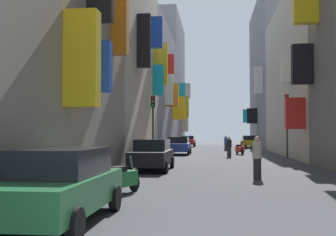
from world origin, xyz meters
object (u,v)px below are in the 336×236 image
at_px(pedestrian_near_left, 257,158).
at_px(scooter_red, 240,149).
at_px(pedestrian_crossing, 229,147).
at_px(traffic_light_far_corner, 153,117).
at_px(parked_car_blue, 179,145).
at_px(traffic_light_near_corner, 287,115).
at_px(pedestrian_near_right, 226,143).
at_px(scooter_green, 122,179).
at_px(parked_car_red, 188,141).
at_px(parked_car_yellow, 249,141).
at_px(scooter_orange, 244,145).
at_px(parked_car_black, 152,154).
at_px(parked_car_green, 59,184).

bearing_deg(pedestrian_near_left, scooter_red, 88.53).
relative_size(pedestrian_crossing, traffic_light_far_corner, 0.36).
height_order(parked_car_blue, traffic_light_near_corner, traffic_light_near_corner).
bearing_deg(pedestrian_near_right, scooter_green, -97.48).
height_order(parked_car_red, parked_car_yellow, parked_car_yellow).
relative_size(scooter_green, traffic_light_near_corner, 0.40).
bearing_deg(parked_car_yellow, traffic_light_far_corner, -108.10).
distance_m(parked_car_yellow, scooter_orange, 5.85).
xyz_separation_m(parked_car_yellow, parked_car_black, (-7.55, -32.90, 0.01)).
bearing_deg(pedestrian_crossing, scooter_orange, 81.95).
bearing_deg(parked_car_green, pedestrian_near_right, 82.66).
bearing_deg(traffic_light_near_corner, parked_car_black, -130.12).
bearing_deg(parked_car_green, scooter_red, 78.68).
relative_size(scooter_red, traffic_light_near_corner, 0.43).
bearing_deg(scooter_red, pedestrian_crossing, -104.82).
relative_size(parked_car_yellow, pedestrian_near_right, 2.77).
distance_m(parked_car_green, pedestrian_near_right, 35.18).
bearing_deg(parked_car_red, pedestrian_near_left, -82.31).
relative_size(parked_car_red, traffic_light_far_corner, 0.92).
bearing_deg(pedestrian_near_left, scooter_green, -134.86).
bearing_deg(parked_car_green, scooter_orange, 80.37).
height_order(parked_car_red, scooter_red, parked_car_red).
relative_size(scooter_green, traffic_light_far_corner, 0.43).
relative_size(parked_car_black, traffic_light_near_corner, 0.94).
bearing_deg(scooter_red, parked_car_blue, -177.11).
height_order(parked_car_green, pedestrian_crossing, pedestrian_crossing).
height_order(parked_car_black, scooter_red, parked_car_black).
height_order(pedestrian_near_left, traffic_light_near_corner, traffic_light_near_corner).
bearing_deg(scooter_orange, traffic_light_far_corner, -110.09).
height_order(pedestrian_near_left, pedestrian_near_right, pedestrian_near_left).
bearing_deg(traffic_light_near_corner, pedestrian_crossing, 160.27).
bearing_deg(scooter_green, scooter_red, 77.81).
distance_m(parked_car_red, traffic_light_near_corner, 26.26).
xyz_separation_m(pedestrian_crossing, pedestrian_near_right, (0.11, 11.76, 0.01)).
relative_size(pedestrian_crossing, pedestrian_near_right, 0.99).
xyz_separation_m(parked_car_blue, parked_car_red, (-0.42, 19.61, -0.02)).
distance_m(parked_car_blue, scooter_red, 5.19).
height_order(scooter_green, traffic_light_far_corner, traffic_light_far_corner).
height_order(parked_car_blue, scooter_red, parked_car_blue).
relative_size(parked_car_yellow, scooter_red, 2.24).
relative_size(parked_car_blue, pedestrian_crossing, 2.60).
distance_m(parked_car_red, pedestrian_near_left, 38.23).
bearing_deg(traffic_light_far_corner, pedestrian_crossing, 40.34).
bearing_deg(parked_car_red, parked_car_yellow, -11.39).
relative_size(parked_car_black, pedestrian_near_right, 2.74).
height_order(parked_car_green, scooter_red, parked_car_green).
relative_size(scooter_orange, pedestrian_near_right, 1.19).
height_order(scooter_green, pedestrian_crossing, pedestrian_crossing).
relative_size(pedestrian_near_left, traffic_light_near_corner, 0.37).
distance_m(scooter_red, pedestrian_near_right, 7.91).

